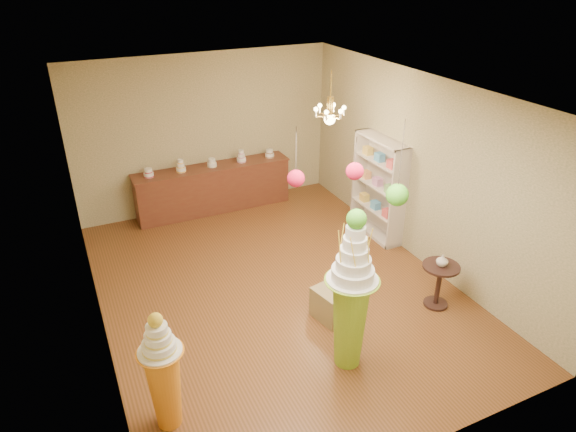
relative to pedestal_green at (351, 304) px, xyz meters
name	(u,v)px	position (x,y,z in m)	size (l,w,h in m)	color
floor	(276,287)	(-0.15, 1.84, -0.88)	(6.50, 6.50, 0.00)	brown
ceiling	(273,91)	(-0.15, 1.84, 2.12)	(6.50, 6.50, 0.00)	white
wall_back	(206,133)	(-0.15, 5.09, 0.62)	(5.00, 0.04, 3.00)	tan
wall_front	(423,339)	(-0.15, -1.41, 0.62)	(5.00, 0.04, 3.00)	tan
wall_left	(86,236)	(-2.65, 1.84, 0.62)	(0.04, 6.50, 3.00)	tan
wall_right	(419,170)	(2.35, 1.84, 0.62)	(0.04, 6.50, 3.00)	tan
pedestal_green	(351,304)	(0.00, 0.00, 0.00)	(0.80, 0.80, 2.12)	#86B628
pedestal_orange	(164,379)	(-2.23, 0.02, -0.27)	(0.57, 0.57, 1.46)	orange
burlap_riser	(334,303)	(0.30, 0.86, -0.66)	(0.49, 0.49, 0.45)	olive
sideboard	(214,188)	(-0.15, 4.81, -0.40)	(3.04, 0.54, 1.16)	#572A1B
shelving_unit	(379,188)	(2.18, 2.64, 0.02)	(0.33, 1.20, 1.80)	beige
round_table	(439,280)	(1.77, 0.45, -0.45)	(0.68, 0.68, 0.67)	black
vase	(442,260)	(1.77, 0.45, -0.13)	(0.17, 0.17, 0.17)	beige
pom_red_left	(296,178)	(-0.54, 0.38, 1.55)	(0.19, 0.19, 0.66)	#41382E
pom_green_mid	(397,195)	(0.61, 0.12, 1.24)	(0.26, 0.26, 1.01)	#41382E
pom_red_right	(355,171)	(-0.17, -0.17, 1.77)	(0.18, 0.18, 0.44)	#41382E
chandelier	(330,116)	(1.17, 2.68, 1.42)	(0.64, 0.64, 0.85)	gold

